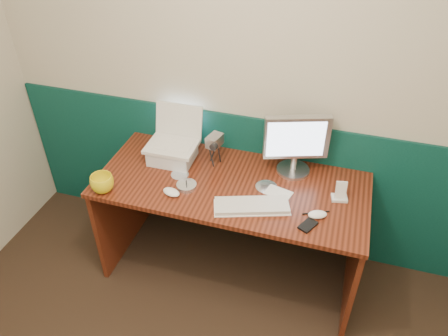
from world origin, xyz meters
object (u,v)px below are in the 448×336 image
(keyboard, at_px, (252,206))
(laptop, at_px, (170,130))
(camcorder, at_px, (215,151))
(mug, at_px, (102,183))
(desk, at_px, (231,228))
(monitor, at_px, (296,145))

(keyboard, bearing_deg, laptop, 134.52)
(camcorder, bearing_deg, mug, -126.76)
(mug, bearing_deg, laptop, 56.29)
(camcorder, bearing_deg, keyboard, -32.99)
(mug, bearing_deg, desk, 22.17)
(laptop, distance_m, camcorder, 0.30)
(monitor, distance_m, keyboard, 0.47)
(desk, relative_size, monitor, 4.22)
(keyboard, bearing_deg, desk, 114.91)
(laptop, xyz_separation_m, camcorder, (0.27, 0.04, -0.13))
(desk, distance_m, keyboard, 0.46)
(laptop, height_order, monitor, monitor)
(laptop, xyz_separation_m, monitor, (0.75, 0.10, -0.03))
(desk, relative_size, camcorder, 8.99)
(laptop, relative_size, camcorder, 1.72)
(desk, bearing_deg, monitor, 34.47)
(monitor, bearing_deg, desk, -164.38)
(keyboard, bearing_deg, camcorder, 114.74)
(keyboard, distance_m, camcorder, 0.47)
(monitor, bearing_deg, camcorder, 168.30)
(laptop, height_order, mug, laptop)
(desk, relative_size, laptop, 5.22)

